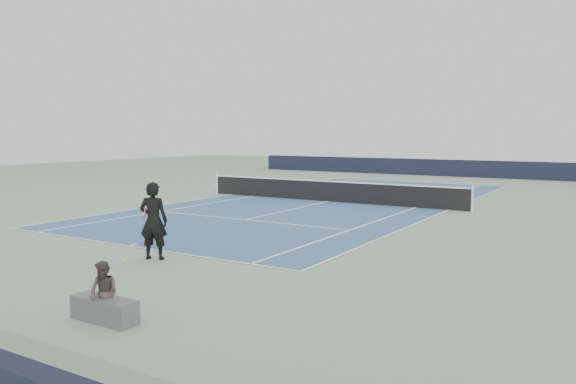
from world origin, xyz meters
The scene contains 7 objects.
ground centered at (0.00, 0.00, 0.00)m, with size 80.00×80.00×0.00m, color gray.
court_surface centered at (0.00, 0.00, 0.01)m, with size 10.97×23.77×0.01m, color #395A86.
tennis_net centered at (0.00, 0.00, 0.50)m, with size 12.90×0.10×1.07m.
windscreen_far centered at (0.00, 17.88, 0.60)m, with size 30.00×0.25×1.20m, color black.
tennis_player centered at (1.74, -12.64, 0.96)m, with size 0.88×0.76×1.92m.
tennis_ball centered at (1.36, -13.27, 0.04)m, with size 0.07×0.07×0.07m, color yellow.
spectator_bench centered at (4.39, -16.43, 0.35)m, with size 1.27×0.53×1.06m.
Camera 1 is at (11.66, -22.51, 3.10)m, focal length 35.00 mm.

